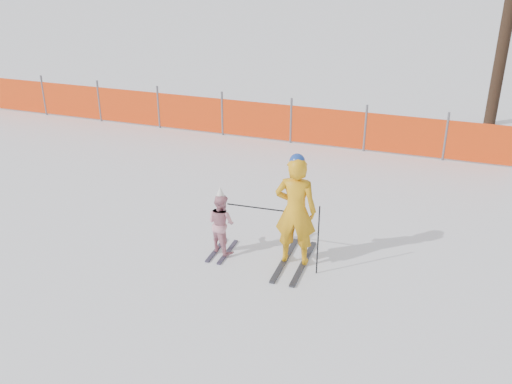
% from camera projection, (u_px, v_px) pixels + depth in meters
% --- Properties ---
extents(ground, '(120.00, 120.00, 0.00)m').
position_uv_depth(ground, '(247.00, 253.00, 10.24)').
color(ground, white).
rests_on(ground, ground).
extents(adult, '(0.74, 1.51, 2.03)m').
position_uv_depth(adult, '(296.00, 211.00, 9.53)').
color(adult, black).
rests_on(adult, ground).
extents(child, '(0.67, 0.87, 1.30)m').
position_uv_depth(child, '(221.00, 223.00, 10.05)').
color(child, black).
rests_on(child, ground).
extents(ski_poles, '(1.67, 0.22, 1.26)m').
position_uv_depth(ski_poles, '(289.00, 225.00, 9.54)').
color(ski_poles, black).
rests_on(ski_poles, ground).
extents(safety_fence, '(15.65, 0.06, 1.25)m').
position_uv_depth(safety_fence, '(214.00, 115.00, 16.06)').
color(safety_fence, '#595960').
rests_on(safety_fence, ground).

